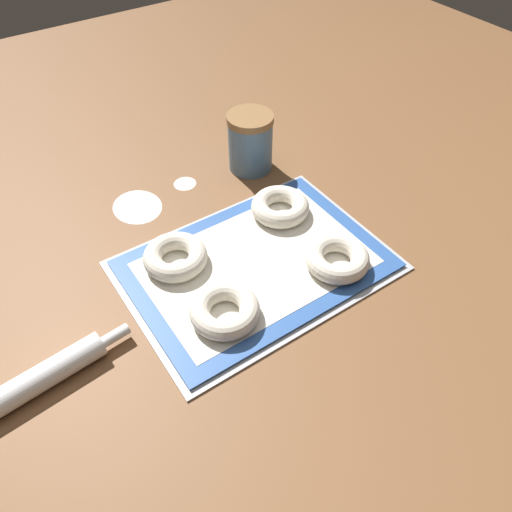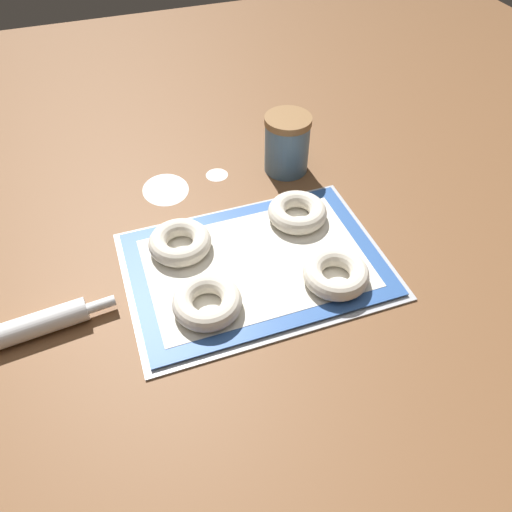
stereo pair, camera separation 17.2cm
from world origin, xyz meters
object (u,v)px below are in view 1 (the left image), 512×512
at_px(bagel_back_left, 175,257).
at_px(flour_canister, 250,142).
at_px(bagel_front_left, 225,310).
at_px(bagel_back_right, 280,207).
at_px(rolling_pin, 18,391).
at_px(baking_tray, 256,265).
at_px(bagel_front_right, 337,258).

distance_m(bagel_back_left, flour_canister, 0.36).
distance_m(bagel_front_left, bagel_back_left, 0.16).
bearing_deg(bagel_front_left, flour_canister, 50.70).
bearing_deg(bagel_front_left, bagel_back_right, 34.97).
height_order(bagel_back_left, rolling_pin, bagel_back_left).
xyz_separation_m(baking_tray, bagel_front_right, (0.12, -0.09, 0.03)).
bearing_deg(flour_canister, bagel_front_right, -97.60).
bearing_deg(bagel_back_left, bagel_front_right, -35.04).
bearing_deg(bagel_front_right, bagel_back_left, 144.96).
bearing_deg(bagel_front_left, rolling_pin, 171.61).
bearing_deg(bagel_front_left, bagel_front_right, -3.43).
distance_m(baking_tray, bagel_front_right, 0.16).
bearing_deg(bagel_front_right, rolling_pin, 173.66).
height_order(bagel_front_left, bagel_front_right, same).
relative_size(baking_tray, bagel_back_right, 4.06).
height_order(flour_canister, rolling_pin, flour_canister).
height_order(bagel_front_left, rolling_pin, bagel_front_left).
relative_size(bagel_front_left, flour_canister, 0.90).
relative_size(baking_tray, bagel_back_left, 4.06).
bearing_deg(rolling_pin, baking_tray, 3.42).
distance_m(bagel_back_right, rolling_pin, 0.60).
height_order(bagel_back_right, rolling_pin, bagel_back_right).
relative_size(baking_tray, rolling_pin, 1.32).
bearing_deg(bagel_back_right, baking_tray, -143.50).
bearing_deg(baking_tray, flour_canister, 58.10).
distance_m(flour_canister, rolling_pin, 0.71).
distance_m(bagel_front_left, bagel_back_right, 0.30).
distance_m(baking_tray, rolling_pin, 0.46).
relative_size(bagel_back_right, rolling_pin, 0.33).
xyz_separation_m(bagel_back_left, flour_canister, (0.30, 0.20, 0.04)).
distance_m(baking_tray, bagel_back_left, 0.16).
distance_m(bagel_front_right, bagel_back_left, 0.31).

